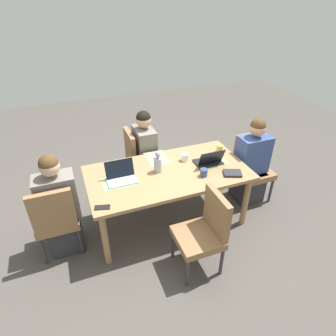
% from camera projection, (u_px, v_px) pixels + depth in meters
% --- Properties ---
extents(ground_plane, '(10.00, 10.00, 0.00)m').
position_uv_depth(ground_plane, '(168.00, 219.00, 3.70)').
color(ground_plane, '#4C4742').
extents(dining_table, '(1.85, 0.96, 0.73)m').
position_uv_depth(dining_table, '(168.00, 177.00, 3.35)').
color(dining_table, '#9E754C').
rests_on(dining_table, ground_plane).
extents(chair_head_left_left_near, '(0.44, 0.44, 0.90)m').
position_uv_depth(chair_head_left_left_near, '(251.00, 164.00, 3.88)').
color(chair_head_left_left_near, olive).
rests_on(chair_head_left_left_near, ground_plane).
extents(person_head_left_left_near, '(0.40, 0.36, 1.19)m').
position_uv_depth(person_head_left_left_near, '(251.00, 166.00, 3.79)').
color(person_head_left_left_near, '#2D2D33').
rests_on(person_head_left_left_near, ground_plane).
extents(chair_head_right_left_mid, '(0.44, 0.44, 0.90)m').
position_uv_depth(chair_head_right_left_mid, '(56.00, 217.00, 3.00)').
color(chair_head_right_left_mid, olive).
rests_on(chair_head_right_left_mid, ground_plane).
extents(person_head_right_left_mid, '(0.40, 0.36, 1.19)m').
position_uv_depth(person_head_right_left_mid, '(61.00, 210.00, 3.06)').
color(person_head_right_left_mid, '#2D2D33').
rests_on(person_head_right_left_mid, ground_plane).
extents(chair_near_left_far, '(0.44, 0.44, 0.90)m').
position_uv_depth(chair_near_left_far, '(139.00, 157.00, 4.04)').
color(chair_near_left_far, olive).
rests_on(chair_near_left_far, ground_plane).
extents(person_near_left_far, '(0.36, 0.40, 1.19)m').
position_uv_depth(person_near_left_far, '(145.00, 157.00, 4.00)').
color(person_near_left_far, '#2D2D33').
rests_on(person_near_left_far, ground_plane).
extents(chair_far_right_near, '(0.44, 0.44, 0.90)m').
position_uv_depth(chair_far_right_near, '(205.00, 229.00, 2.85)').
color(chair_far_right_near, olive).
rests_on(chair_far_right_near, ground_plane).
extents(flower_vase, '(0.09, 0.09, 0.26)m').
position_uv_depth(flower_vase, '(158.00, 162.00, 3.25)').
color(flower_vase, '#8EA8B7').
rests_on(flower_vase, dining_table).
extents(placemat_head_left_left_near, '(0.38, 0.28, 0.00)m').
position_uv_depth(placemat_head_left_left_near, '(211.00, 162.00, 3.48)').
color(placemat_head_left_left_near, '#7FAD70').
rests_on(placemat_head_left_left_near, dining_table).
extents(placemat_head_right_left_mid, '(0.37, 0.27, 0.00)m').
position_uv_depth(placemat_head_right_left_mid, '(119.00, 182.00, 3.14)').
color(placemat_head_right_left_mid, '#7FAD70').
rests_on(placemat_head_right_left_mid, dining_table).
extents(placemat_near_left_far, '(0.27, 0.37, 0.00)m').
position_uv_depth(placemat_near_left_far, '(157.00, 159.00, 3.56)').
color(placemat_near_left_far, '#7FAD70').
rests_on(placemat_near_left_far, dining_table).
extents(laptop_head_right_left_mid, '(0.32, 0.22, 0.21)m').
position_uv_depth(laptop_head_right_left_mid, '(121.00, 177.00, 3.15)').
color(laptop_head_right_left_mid, silver).
rests_on(laptop_head_right_left_mid, dining_table).
extents(laptop_head_left_left_near, '(0.32, 0.22, 0.20)m').
position_uv_depth(laptop_head_left_left_near, '(209.00, 161.00, 3.43)').
color(laptop_head_left_left_near, black).
rests_on(laptop_head_left_left_near, dining_table).
extents(coffee_mug_near_left, '(0.08, 0.08, 0.09)m').
position_uv_depth(coffee_mug_near_left, '(220.00, 149.00, 3.68)').
color(coffee_mug_near_left, '#DBC64C').
rests_on(coffee_mug_near_left, dining_table).
extents(coffee_mug_near_right, '(0.08, 0.08, 0.09)m').
position_uv_depth(coffee_mug_near_right, '(204.00, 173.00, 3.22)').
color(coffee_mug_near_right, '#33477A').
rests_on(coffee_mug_near_right, dining_table).
extents(coffee_mug_centre_left, '(0.09, 0.09, 0.09)m').
position_uv_depth(coffee_mug_centre_left, '(185.00, 157.00, 3.50)').
color(coffee_mug_centre_left, white).
rests_on(coffee_mug_centre_left, dining_table).
extents(book_red_cover, '(0.24, 0.21, 0.03)m').
position_uv_depth(book_red_cover, '(232.00, 173.00, 3.26)').
color(book_red_cover, '#28282D').
rests_on(book_red_cover, dining_table).
extents(phone_black, '(0.16, 0.11, 0.01)m').
position_uv_depth(phone_black, '(102.00, 207.00, 2.78)').
color(phone_black, black).
rests_on(phone_black, dining_table).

